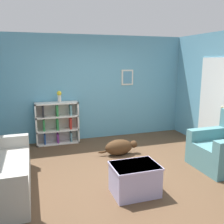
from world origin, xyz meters
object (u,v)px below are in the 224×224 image
at_px(dog, 120,147).
at_px(coffee_table, 135,178).
at_px(vase, 59,96).
at_px(bookshelf, 57,123).

bearing_deg(dog, coffee_table, -101.75).
bearing_deg(dog, vase, 133.46).
relative_size(coffee_table, vase, 2.60).
bearing_deg(dog, bookshelf, 134.78).
relative_size(dog, vase, 3.25).
xyz_separation_m(bookshelf, coffee_table, (0.85, -2.76, -0.26)).
distance_m(bookshelf, coffee_table, 2.90).
height_order(bookshelf, dog, bookshelf).
height_order(bookshelf, coffee_table, bookshelf).
bearing_deg(bookshelf, coffee_table, -72.87).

